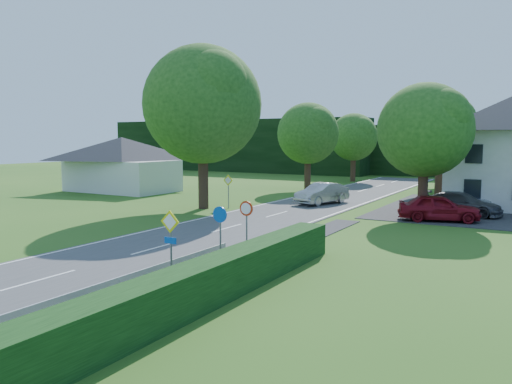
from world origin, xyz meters
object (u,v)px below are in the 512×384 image
Objects in this scene: parked_car_silver_a at (459,201)px; parasol at (509,200)px; parked_car_red at (439,208)px; parked_car_grey at (461,204)px; streetlight at (424,147)px; motorcycle at (339,197)px; moving_car at (322,193)px.

parasol is (3.01, 0.98, 0.18)m from parked_car_silver_a.
parked_car_grey is at bearing -31.19° from parked_car_red.
parasol is (3.46, 6.18, 0.03)m from parked_car_red.
parked_car_red is 3.36m from parked_car_grey.
parasol reaches higher than parked_car_red.
parked_car_grey is at bearing -132.37° from parasol.
streetlight is 1.98× the size of parked_car_silver_a.
motorcycle is at bearing -174.05° from parasol.
parked_car_red is 2.55× the size of parasol.
moving_car is 1.46m from motorcycle.
streetlight is 6.85m from parasol.
streetlight is 1.56× the size of parked_car_grey.
parked_car_grey is at bearing -5.36° from streetlight.
parked_car_silver_a is (8.70, 0.24, 0.21)m from motorcycle.
parasol reaches higher than motorcycle.
parked_car_grey is at bearing -158.59° from parked_car_silver_a.
streetlight is 8.42m from moving_car.
streetlight is 7.78m from motorcycle.
moving_car is at bearing -159.20° from motorcycle.
streetlight is at bearing 92.73° from parked_car_grey.
parasol reaches higher than parked_car_silver_a.
moving_car reaches higher than motorcycle.
moving_car is 1.02× the size of parked_car_red.
parasol is (5.19, 2.68, -3.58)m from streetlight.
parked_car_silver_a is (2.17, 1.70, -3.76)m from streetlight.
moving_car is 2.58× the size of parasol.
motorcycle is 9.22m from parked_car_grey.
motorcycle is 0.34× the size of parked_car_grey.
streetlight reaches higher than parked_car_red.
parked_car_red reaches higher than parked_car_silver_a.
motorcycle is 0.92× the size of parasol.
streetlight is 4.47m from parked_car_grey.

